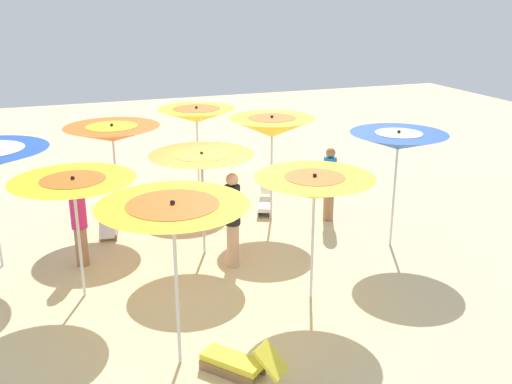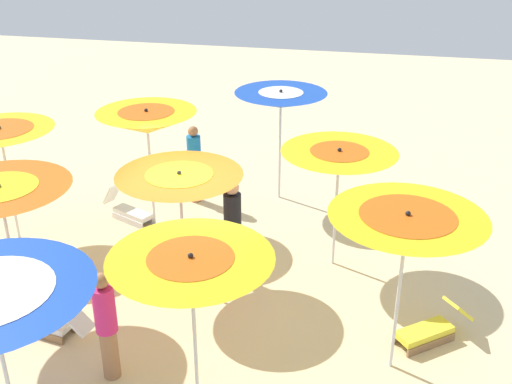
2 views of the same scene
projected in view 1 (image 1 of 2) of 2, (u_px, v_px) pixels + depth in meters
ground at (209, 256)px, 11.99m from camera, size 37.23×37.23×0.04m
beach_umbrella_0 at (173, 218)px, 7.82m from camera, size 2.04×2.04×2.49m
beach_umbrella_1 at (314, 188)px, 9.70m from camera, size 1.99×1.99×2.27m
beach_umbrella_2 at (398, 141)px, 11.76m from camera, size 1.94×1.94×2.48m
beach_umbrella_3 at (74, 188)px, 9.78m from camera, size 2.06×2.06×2.20m
beach_umbrella_4 at (202, 162)px, 11.46m from camera, size 2.05×2.05×2.16m
beach_umbrella_5 at (272, 127)px, 13.19m from camera, size 1.92×1.92×2.48m
beach_umbrella_7 at (112, 134)px, 12.96m from camera, size 2.09×2.09×2.35m
beach_umbrella_8 at (197, 115)px, 15.02m from camera, size 1.96×1.96×2.33m
lounger_0 at (109, 227)px, 12.88m from camera, size 0.54×1.34×0.60m
lounger_1 at (239, 362)px, 8.20m from camera, size 1.08×1.21×0.60m
lounger_2 at (265, 202)px, 14.38m from camera, size 0.77×1.21×0.69m
beachgoer_0 at (79, 223)px, 11.29m from camera, size 0.30×0.30×1.68m
beachgoer_1 at (233, 218)px, 11.21m from camera, size 0.30×0.30×1.89m
beachgoer_2 at (329, 183)px, 13.57m from camera, size 0.30×0.30×1.74m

